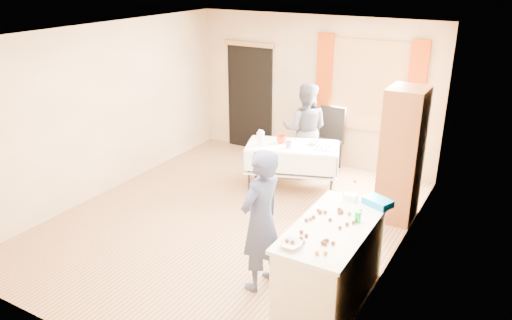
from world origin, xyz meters
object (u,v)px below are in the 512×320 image
Objects in this scene: cabinet at (402,155)px; chair at (327,151)px; woman at (305,130)px; party_table at (292,163)px; counter at (331,264)px; girl at (261,221)px.

chair is at bearing 142.93° from cabinet.
cabinet reaches higher than woman.
chair is at bearing -143.07° from woman.
cabinet is 1.80m from party_table.
counter is at bearing -64.43° from chair.
girl is (-0.78, -0.13, 0.36)m from counter.
counter reaches higher than party_table.
woman reaches higher than party_table.
girl is at bearing -76.64° from chair.
woman is at bearing -121.74° from chair.
cabinet reaches higher than party_table.
girl reaches higher than chair.
counter is 0.94× the size of girl.
cabinet is 1.23× the size of counter.
woman is at bearing 156.38° from cabinet.
girl is 1.03× the size of woman.
counter is at bearing -75.06° from party_table.
chair reaches higher than counter.
party_table is 0.76m from woman.
girl reaches higher than counter.
counter is at bearing 109.61° from girl.
girl reaches higher than woman.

